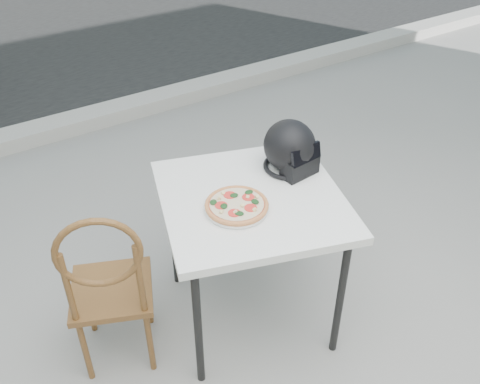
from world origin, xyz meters
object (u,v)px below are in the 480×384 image
cafe_table_main (252,208)px  cafe_chair_main (108,282)px  helmet (291,149)px  pizza (237,205)px  plate (237,209)px

cafe_table_main → cafe_chair_main: (-0.71, 0.09, -0.18)m
helmet → cafe_chair_main: bearing=174.0°
pizza → helmet: bearing=19.4°
cafe_table_main → helmet: size_ratio=3.64×
pizza → cafe_chair_main: size_ratio=0.30×
cafe_table_main → cafe_chair_main: 0.73m
cafe_table_main → cafe_chair_main: cafe_chair_main is taller
helmet → plate: bearing=-166.6°
helmet → cafe_chair_main: 1.06m
plate → cafe_table_main: bearing=23.5°
plate → helmet: 0.44m
plate → cafe_chair_main: 0.66m
plate → pizza: pizza is taller
helmet → cafe_chair_main: helmet is taller
cafe_table_main → plate: (-0.11, -0.05, 0.08)m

